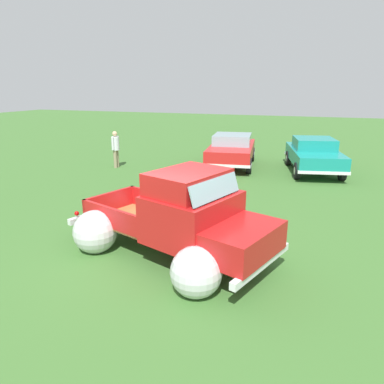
# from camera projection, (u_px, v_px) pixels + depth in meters

# --- Properties ---
(ground_plane) EXTENTS (80.00, 80.00, 0.00)m
(ground_plane) POSITION_uv_depth(u_px,v_px,m) (169.00, 252.00, 7.81)
(ground_plane) COLOR #3D6B2D
(vintage_pickup_truck) EXTENTS (4.99, 3.80, 1.96)m
(vintage_pickup_truck) POSITION_uv_depth(u_px,v_px,m) (183.00, 224.00, 7.36)
(vintage_pickup_truck) COLOR black
(vintage_pickup_truck) RESTS_ON ground
(show_car_0) EXTENTS (2.52, 4.48, 1.43)m
(show_car_0) POSITION_uv_depth(u_px,v_px,m) (232.00, 149.00, 16.17)
(show_car_0) COLOR black
(show_car_0) RESTS_ON ground
(show_car_1) EXTENTS (2.75, 4.44, 1.43)m
(show_car_1) POSITION_uv_depth(u_px,v_px,m) (314.00, 154.00, 14.98)
(show_car_1) COLOR black
(show_car_1) RESTS_ON ground
(spectator_0) EXTENTS (0.35, 0.53, 1.62)m
(spectator_0) POSITION_uv_depth(u_px,v_px,m) (116.00, 147.00, 15.82)
(spectator_0) COLOR gray
(spectator_0) RESTS_ON ground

